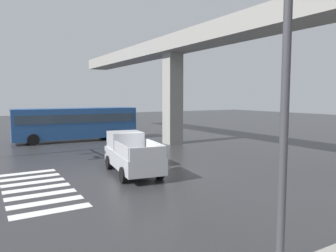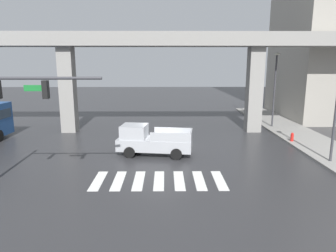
{
  "view_description": "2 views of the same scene",
  "coord_description": "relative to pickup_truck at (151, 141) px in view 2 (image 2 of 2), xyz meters",
  "views": [
    {
      "loc": [
        14.91,
        -7.9,
        4.07
      ],
      "look_at": [
        -1.66,
        1.86,
        2.29
      ],
      "focal_mm": 34.35,
      "sensor_mm": 36.0,
      "label": 1
    },
    {
      "loc": [
        0.34,
        -21.38,
        6.28
      ],
      "look_at": [
        0.55,
        -0.04,
        1.83
      ],
      "focal_mm": 32.4,
      "sensor_mm": 36.0,
      "label": 2
    }
  ],
  "objects": [
    {
      "name": "street_lamp_mid_block",
      "position": [
        11.55,
        8.79,
        3.57
      ],
      "size": [
        0.44,
        0.7,
        7.24
      ],
      "color": "#38383D",
      "rests_on": "ground"
    },
    {
      "name": "pickup_truck",
      "position": [
        0.0,
        0.0,
        0.0
      ],
      "size": [
        5.31,
        2.6,
        2.08
      ],
      "color": "#A8AAAF",
      "rests_on": "ground"
    },
    {
      "name": "elevated_overpass",
      "position": [
        0.67,
        7.39,
        6.73
      ],
      "size": [
        56.53,
        2.47,
        8.92
      ],
      "color": "gray",
      "rests_on": "ground"
    },
    {
      "name": "crosswalk_stripes",
      "position": [
        0.67,
        -4.82,
        -0.98
      ],
      "size": [
        7.15,
        2.8,
        0.01
      ],
      "color": "silver",
      "rests_on": "ground"
    },
    {
      "name": "fire_hydrant",
      "position": [
        11.15,
        3.02,
        -0.56
      ],
      "size": [
        0.24,
        0.24,
        0.85
      ],
      "color": "red",
      "rests_on": "ground"
    },
    {
      "name": "street_lamp_far_north",
      "position": [
        11.55,
        16.47,
        3.57
      ],
      "size": [
        0.44,
        0.7,
        7.24
      ],
      "color": "#38383D",
      "rests_on": "ground"
    },
    {
      "name": "traffic_signal_mast",
      "position": [
        -6.56,
        -6.38,
        3.39
      ],
      "size": [
        6.49,
        0.32,
        6.2
      ],
      "color": "#38383D",
      "rests_on": "ground"
    },
    {
      "name": "sidewalk_east",
      "position": [
        12.75,
        3.02,
        -0.91
      ],
      "size": [
        4.0,
        36.0,
        0.15
      ],
      "primitive_type": "cube",
      "color": "gray",
      "rests_on": "ground"
    },
    {
      "name": "ground_plane",
      "position": [
        0.67,
        1.02,
        -0.99
      ],
      "size": [
        120.0,
        120.0,
        0.0
      ],
      "primitive_type": "plane",
      "color": "#2D2D30"
    }
  ]
}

